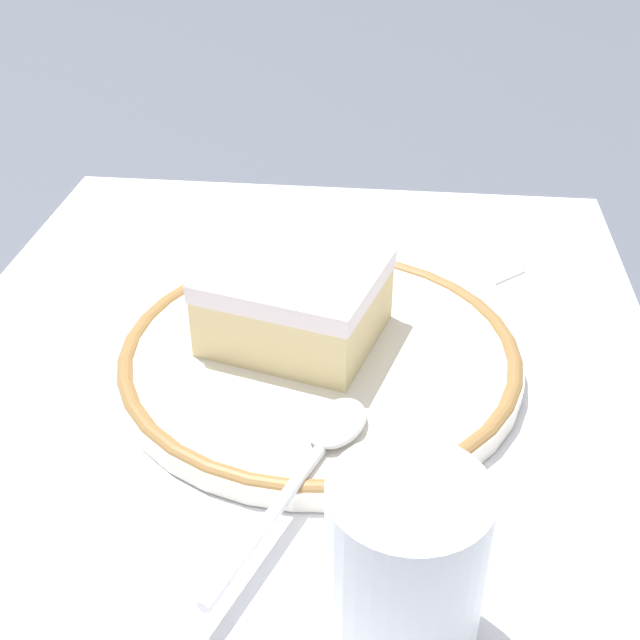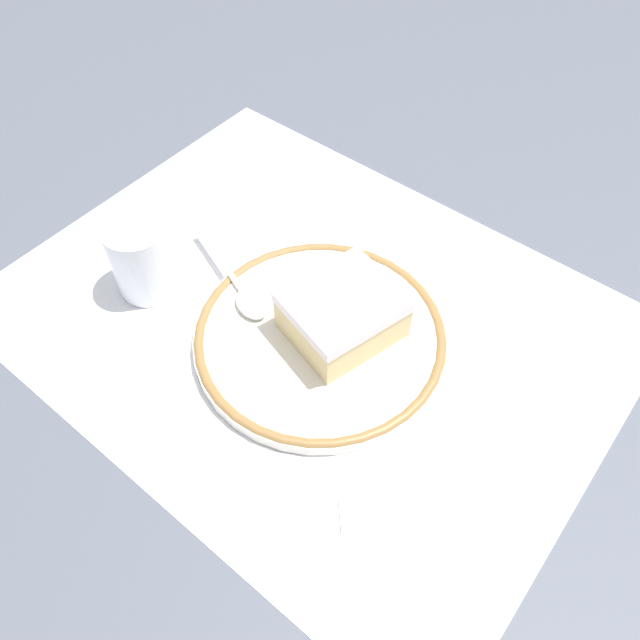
% 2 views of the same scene
% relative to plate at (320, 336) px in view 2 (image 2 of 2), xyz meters
% --- Properties ---
extents(ground_plane, '(2.40, 2.40, 0.00)m').
position_rel_plate_xyz_m(ground_plane, '(-0.03, 0.02, -0.01)').
color(ground_plane, '#4C515B').
extents(placemat, '(0.55, 0.43, 0.00)m').
position_rel_plate_xyz_m(placemat, '(-0.03, 0.02, -0.01)').
color(placemat, white).
rests_on(placemat, ground_plane).
extents(plate, '(0.23, 0.23, 0.01)m').
position_rel_plate_xyz_m(plate, '(0.00, 0.00, 0.00)').
color(plate, silver).
rests_on(plate, placemat).
extents(cake_slice, '(0.10, 0.11, 0.05)m').
position_rel_plate_xyz_m(cake_slice, '(0.01, 0.01, 0.03)').
color(cake_slice, beige).
rests_on(cake_slice, plate).
extents(spoon, '(0.14, 0.06, 0.01)m').
position_rel_plate_xyz_m(spoon, '(-0.09, -0.01, 0.01)').
color(spoon, silver).
rests_on(spoon, plate).
extents(cup, '(0.06, 0.06, 0.08)m').
position_rel_plate_xyz_m(cup, '(-0.17, -0.05, 0.03)').
color(cup, white).
rests_on(cup, placemat).
extents(sugar_packet, '(0.06, 0.06, 0.01)m').
position_rel_plate_xyz_m(sugar_packet, '(0.13, -0.10, -0.00)').
color(sugar_packet, white).
rests_on(sugar_packet, placemat).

